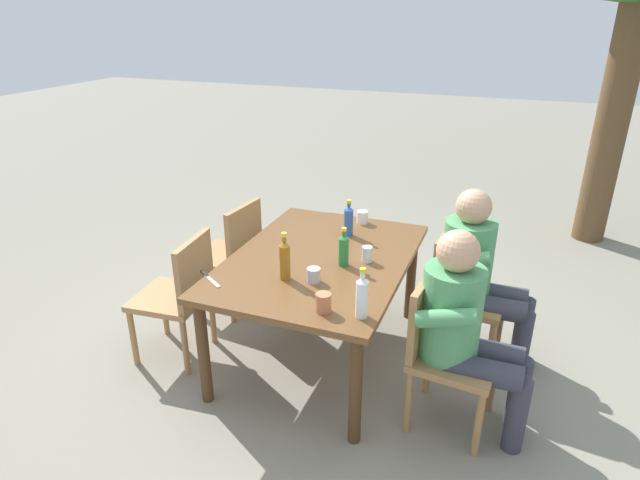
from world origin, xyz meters
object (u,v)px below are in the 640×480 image
object	(u,v)px
cup_terracotta	(324,303)
cup_glass	(367,254)
table_knife	(209,278)
person_in_white_shirt	(465,324)
dining_table	(320,269)
chair_near_left	(232,251)
bottle_amber	(285,259)
backpack_by_far_side	(331,245)
chair_far_right	(442,346)
bottle_clear	(362,296)
person_in_plaid_shirt	(479,269)
cup_steel	(314,275)
backpack_by_near_side	(336,248)
chair_far_left	(459,289)
cup_white	(362,217)
bottle_green	(344,249)
bottle_blue	(349,220)
chair_near_right	(180,292)

from	to	relation	value
cup_terracotta	cup_glass	xyz separation A→B (m)	(-0.65, 0.04, -0.00)
cup_glass	table_knife	world-z (taller)	cup_glass
person_in_white_shirt	dining_table	bearing A→B (deg)	-109.91
cup_terracotta	table_knife	bearing A→B (deg)	-97.73
chair_near_left	bottle_amber	distance (m)	1.08
backpack_by_far_side	dining_table	bearing A→B (deg)	16.73
chair_far_right	bottle_clear	distance (m)	0.59
chair_near_left	person_in_plaid_shirt	bearing A→B (deg)	90.24
chair_near_left	cup_steel	distance (m)	1.17
person_in_white_shirt	bottle_clear	distance (m)	0.59
dining_table	chair_near_left	bearing A→B (deg)	-111.80
backpack_by_near_side	chair_far_left	bearing A→B (deg)	53.04
cup_white	cup_terracotta	bearing A→B (deg)	7.81
bottle_green	backpack_by_far_side	world-z (taller)	bottle_green
table_knife	chair_far_left	bearing A→B (deg)	122.27
person_in_plaid_shirt	bottle_green	world-z (taller)	person_in_plaid_shirt
bottle_amber	backpack_by_far_side	xyz separation A→B (m)	(-1.61, -0.29, -0.63)
cup_steel	backpack_by_near_side	size ratio (longest dim) A/B	0.19
bottle_blue	backpack_by_far_side	distance (m)	1.14
person_in_white_shirt	table_knife	size ratio (longest dim) A/B	5.60
cup_terracotta	table_knife	size ratio (longest dim) A/B	0.49
cup_glass	backpack_by_near_side	xyz separation A→B (m)	(-1.18, -0.62, -0.57)
bottle_green	person_in_white_shirt	bearing A→B (deg)	69.30
cup_white	person_in_white_shirt	bearing A→B (deg)	41.05
chair_far_right	backpack_by_far_side	distance (m)	2.03
bottle_blue	cup_white	size ratio (longest dim) A/B	2.84
chair_near_right	chair_far_left	bearing A→B (deg)	112.28
backpack_by_far_side	cup_steel	bearing A→B (deg)	16.33
chair_far_right	cup_terracotta	size ratio (longest dim) A/B	8.43
chair_near_left	cup_glass	bearing A→B (deg)	75.76
chair_far_left	bottle_amber	xyz separation A→B (m)	(0.70, -0.93, 0.37)
chair_near_left	backpack_by_far_side	distance (m)	1.07
person_in_white_shirt	cup_glass	distance (m)	0.78
chair_near_right	cup_glass	bearing A→B (deg)	108.78
chair_near_right	person_in_plaid_shirt	world-z (taller)	person_in_plaid_shirt
chair_far_left	person_in_white_shirt	xyz separation A→B (m)	(0.70, 0.11, 0.17)
person_in_white_shirt	backpack_by_near_side	bearing A→B (deg)	-141.02
cup_white	person_in_plaid_shirt	bearing A→B (deg)	70.23
bottle_amber	cup_terracotta	xyz separation A→B (m)	(0.26, 0.34, -0.07)
chair_near_right	cup_glass	world-z (taller)	chair_near_right
bottle_clear	cup_terracotta	xyz separation A→B (m)	(0.02, -0.20, -0.07)
person_in_plaid_shirt	cup_glass	size ratio (longest dim) A/B	11.75
chair_far_left	bottle_blue	size ratio (longest dim) A/B	3.35
chair_far_left	chair_near_left	bearing A→B (deg)	-89.47
cup_white	bottle_amber	bearing A→B (deg)	-9.32
cup_white	backpack_by_near_side	distance (m)	0.90
person_in_plaid_shirt	backpack_by_near_side	size ratio (longest dim) A/B	2.67
cup_glass	bottle_blue	bearing A→B (deg)	-146.06
cup_steel	cup_terracotta	bearing A→B (deg)	30.47
bottle_clear	cup_steel	world-z (taller)	bottle_clear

